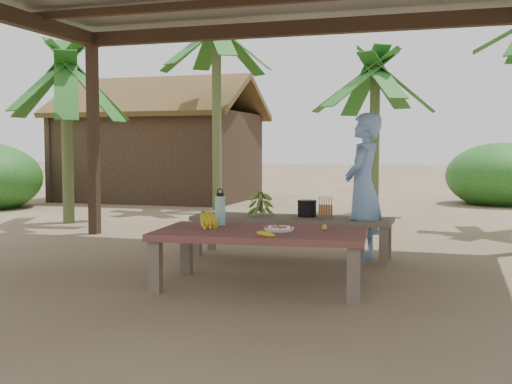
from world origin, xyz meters
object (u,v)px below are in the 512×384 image
(plate, at_px, (279,229))
(cooking_pot, at_px, (307,209))
(water_flask, at_px, (220,210))
(ripe_banana_bunch, at_px, (203,219))
(woman, at_px, (363,188))
(bench, at_px, (291,222))
(work_table, at_px, (261,237))

(plate, relative_size, cooking_pot, 1.24)
(water_flask, relative_size, cooking_pot, 1.65)
(ripe_banana_bunch, bearing_deg, plate, -0.93)
(water_flask, distance_m, woman, 1.73)
(water_flask, bearing_deg, bench, 75.44)
(cooking_pot, xyz_separation_m, woman, (0.63, -0.09, 0.25))
(ripe_banana_bunch, height_order, plate, ripe_banana_bunch)
(bench, distance_m, cooking_pot, 0.23)
(work_table, bearing_deg, water_flask, 148.61)
(work_table, distance_m, woman, 1.71)
(plate, distance_m, water_flask, 0.69)
(work_table, distance_m, plate, 0.18)
(cooking_pot, bearing_deg, plate, -85.67)
(bench, relative_size, ripe_banana_bunch, 8.30)
(plate, xyz_separation_m, cooking_pot, (-0.12, 1.64, 0.02))
(plate, height_order, water_flask, water_flask)
(work_table, bearing_deg, ripe_banana_bunch, 175.40)
(work_table, xyz_separation_m, woman, (0.67, 1.53, 0.36))
(woman, bearing_deg, ripe_banana_bunch, -30.70)
(ripe_banana_bunch, bearing_deg, bench, 74.84)
(plate, bearing_deg, bench, 100.29)
(work_table, xyz_separation_m, plate, (0.16, -0.02, 0.08))
(plate, bearing_deg, water_flask, 158.66)
(ripe_banana_bunch, xyz_separation_m, woman, (1.21, 1.54, 0.21))
(cooking_pot, distance_m, woman, 0.68)
(work_table, bearing_deg, cooking_pot, 83.01)
(bench, distance_m, plate, 1.60)
(plate, relative_size, water_flask, 0.75)
(ripe_banana_bunch, distance_m, water_flask, 0.26)
(ripe_banana_bunch, bearing_deg, cooking_pot, 70.25)
(work_table, bearing_deg, woman, 60.75)
(bench, distance_m, ripe_banana_bunch, 1.63)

